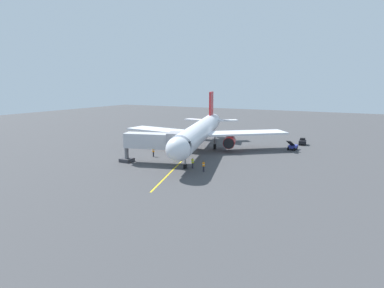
% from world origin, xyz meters
% --- Properties ---
extents(ground_plane, '(220.00, 220.00, 0.00)m').
position_xyz_m(ground_plane, '(0.00, 0.00, 0.00)').
color(ground_plane, '#424244').
extents(apron_lead_in_line, '(11.65, 38.40, 0.01)m').
position_xyz_m(apron_lead_in_line, '(-0.47, 6.95, 0.01)').
color(apron_lead_in_line, yellow).
rests_on(apron_lead_in_line, ground).
extents(airplane, '(33.36, 39.53, 11.50)m').
position_xyz_m(airplane, '(-0.39, 0.68, 4.00)').
color(airplane, silver).
rests_on(airplane, ground).
extents(jet_bridge, '(11.42, 5.75, 5.40)m').
position_xyz_m(jet_bridge, '(1.53, 13.03, 3.76)').
color(jet_bridge, '#B7B7BC').
rests_on(jet_bridge, ground).
extents(ground_crew_marshaller, '(0.47, 0.41, 1.71)m').
position_xyz_m(ground_crew_marshaller, '(-5.32, 13.22, 0.89)').
color(ground_crew_marshaller, '#23232D').
rests_on(ground_crew_marshaller, ground).
extents(ground_crew_wing_walker, '(0.47, 0.40, 1.71)m').
position_xyz_m(ground_crew_wing_walker, '(-7.79, 14.26, 0.89)').
color(ground_crew_wing_walker, '#23232D').
rests_on(ground_crew_wing_walker, ground).
extents(ground_crew_loader, '(0.47, 0.45, 1.71)m').
position_xyz_m(ground_crew_loader, '(5.11, 9.17, 0.89)').
color(ground_crew_loader, '#23232D').
rests_on(ground_crew_loader, ground).
extents(tug_near_nose, '(1.80, 2.46, 1.50)m').
position_xyz_m(tug_near_nose, '(-17.36, -16.38, 0.70)').
color(tug_near_nose, black).
rests_on(tug_near_nose, ground).
extents(belt_loader_portside, '(1.76, 4.67, 2.32)m').
position_xyz_m(belt_loader_portside, '(-16.53, -9.64, 0.71)').
color(belt_loader_portside, '#2D3899').
rests_on(belt_loader_portside, ground).
extents(box_truck_starboard_side, '(2.15, 4.68, 2.62)m').
position_xyz_m(box_truck_starboard_side, '(15.87, -4.09, 1.39)').
color(box_truck_starboard_side, white).
rests_on(box_truck_starboard_side, ground).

